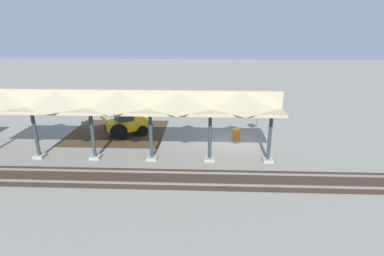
{
  "coord_description": "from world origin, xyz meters",
  "views": [
    {
      "loc": [
        2.26,
        22.51,
        8.9
      ],
      "look_at": [
        3.13,
        1.48,
        1.6
      ],
      "focal_mm": 28.0,
      "sensor_mm": 36.0,
      "label": 1
    }
  ],
  "objects": [
    {
      "name": "dirt_mound",
      "position": [
        10.82,
        -2.5,
        0.0
      ],
      "size": [
        4.93,
        4.93,
        1.23
      ],
      "primitive_type": "cone",
      "color": "#42301E",
      "rests_on": "ground"
    },
    {
      "name": "platform_canopy",
      "position": [
        7.84,
        3.64,
        4.18
      ],
      "size": [
        21.21,
        3.2,
        4.9
      ],
      "color": "#9E998E",
      "rests_on": "ground"
    },
    {
      "name": "traffic_barrel",
      "position": [
        -0.4,
        -0.38,
        0.45
      ],
      "size": [
        0.56,
        0.56,
        0.9
      ],
      "primitive_type": "cylinder",
      "color": "orange",
      "rests_on": "ground"
    },
    {
      "name": "stop_sign",
      "position": [
        -2.13,
        -1.15,
        1.78
      ],
      "size": [
        0.76,
        0.09,
        2.47
      ],
      "color": "gray",
      "rests_on": "ground"
    },
    {
      "name": "ground_plane",
      "position": [
        0.0,
        0.0,
        0.0
      ],
      "size": [
        120.0,
        120.0,
        0.0
      ],
      "primitive_type": "plane",
      "color": "gray"
    },
    {
      "name": "dirt_work_zone",
      "position": [
        9.75,
        -1.71,
        0.0
      ],
      "size": [
        8.15,
        7.0,
        0.01
      ],
      "primitive_type": "cube",
      "color": "#42301E",
      "rests_on": "ground"
    },
    {
      "name": "rail_tracks",
      "position": [
        0.0,
        6.42,
        0.03
      ],
      "size": [
        60.0,
        2.58,
        0.15
      ],
      "color": "slate",
      "rests_on": "ground"
    },
    {
      "name": "backhoe",
      "position": [
        8.8,
        -0.84,
        1.27
      ],
      "size": [
        4.88,
        3.78,
        2.82
      ],
      "color": "#EAB214",
      "rests_on": "ground"
    }
  ]
}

